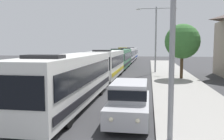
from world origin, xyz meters
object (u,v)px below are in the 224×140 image
bus_middle (120,58)px  streetlamp_near (173,6)px  bus_second_in_line (107,63)px  bus_fourth_in_line (127,55)px  streetlamp_mid (156,33)px  white_suv (129,100)px  roadside_tree (182,41)px  box_truck_oncoming (123,52)px  bus_lead (71,78)px  bus_rear (132,53)px

bus_middle → streetlamp_near: size_ratio=1.54×
bus_second_in_line → bus_middle: (0.00, 11.72, 0.00)m
bus_fourth_in_line → streetlamp_mid: (5.40, -18.76, 3.58)m
white_suv → roadside_tree: size_ratio=0.82×
bus_middle → white_suv: bus_middle is taller
streetlamp_near → streetlamp_mid: 22.95m
bus_fourth_in_line → streetlamp_mid: bearing=-74.0°
box_truck_oncoming → streetlamp_mid: 41.22m
bus_middle → streetlamp_mid: 8.89m
box_truck_oncoming → roadside_tree: (11.33, -45.68, 2.35)m
bus_second_in_line → bus_middle: 11.72m
bus_fourth_in_line → bus_lead: bearing=-90.0°
bus_middle → streetlamp_near: (5.40, -29.04, 3.28)m
bus_second_in_line → roadside_tree: bearing=0.6°
bus_second_in_line → bus_middle: size_ratio=0.86×
bus_rear → bus_second_in_line: bearing=-90.0°
white_suv → streetlamp_mid: size_ratio=0.56×
bus_middle → streetlamp_near: bearing=-79.5°
streetlamp_mid → roadside_tree: (2.63, -5.54, -1.20)m
bus_second_in_line → white_suv: bearing=-76.1°
streetlamp_near → streetlamp_mid: (0.00, 22.95, 0.29)m
bus_lead → bus_middle: bearing=90.0°
bus_rear → bus_middle: bearing=-90.0°
bus_fourth_in_line → bus_rear: 12.48m
bus_middle → box_truck_oncoming: bearing=95.5°
bus_second_in_line → roadside_tree: size_ratio=1.82×
bus_lead → white_suv: (3.70, -2.38, -0.66)m
bus_lead → streetlamp_mid: streetlamp_mid is taller
streetlamp_mid → bus_lead: bearing=-106.5°
bus_rear → streetlamp_mid: 31.91m
bus_rear → streetlamp_near: size_ratio=1.46×
box_truck_oncoming → streetlamp_near: streetlamp_near is taller
bus_lead → bus_middle: (-0.00, 24.26, -0.00)m
white_suv → box_truck_oncoming: size_ratio=0.56×
streetlamp_mid → streetlamp_near: bearing=-90.0°
white_suv → box_truck_oncoming: box_truck_oncoming is taller
bus_lead → roadside_tree: bearing=57.5°
streetlamp_mid → bus_fourth_in_line: bearing=106.0°
bus_fourth_in_line → streetlamp_mid: size_ratio=1.33×
bus_second_in_line → bus_fourth_in_line: (0.00, 24.40, 0.00)m
white_suv → roadside_tree: 15.92m
bus_fourth_in_line → white_suv: 39.50m
bus_lead → bus_fourth_in_line: 36.94m
streetlamp_near → bus_lead: bearing=138.5°
streetlamp_mid → roadside_tree: bearing=-64.6°
bus_second_in_line → bus_rear: 36.88m
white_suv → bus_lead: bearing=147.2°
bus_rear → white_suv: 51.94m
bus_lead → bus_fourth_in_line: bearing=90.0°
bus_middle → streetlamp_mid: size_ratio=1.44×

